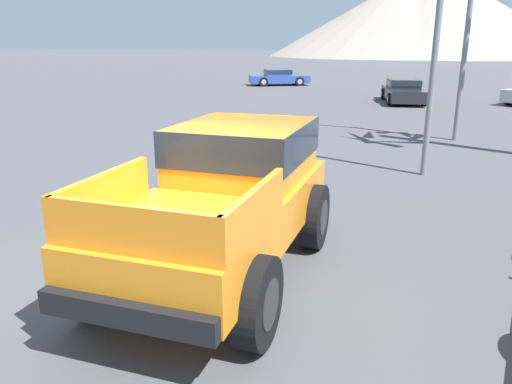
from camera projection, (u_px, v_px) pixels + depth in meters
ground_plane at (184, 285)px, 6.48m from camera, size 320.00×320.00×0.00m
orange_pickup_truck at (229, 191)px, 6.72m from camera, size 2.73×4.90×1.94m
parked_car_blue at (279, 77)px, 35.72m from camera, size 4.42×3.93×1.12m
parked_car_dark at (403, 91)px, 25.65m from camera, size 3.10×4.75×1.18m
traffic_light_crosswalk at (430, 9)px, 15.36m from camera, size 3.08×0.38×5.80m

